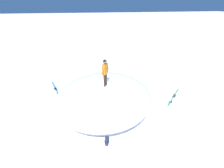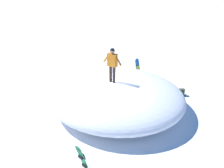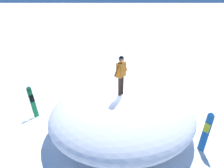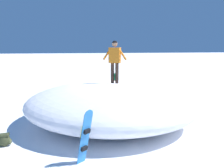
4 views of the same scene
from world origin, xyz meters
name	(u,v)px [view 3 (image 3 of 4)]	position (x,y,z in m)	size (l,w,h in m)	color
ground	(110,125)	(0.00, 0.00, 0.00)	(240.00, 240.00, 0.00)	white
snow_mound	(123,113)	(-0.27, -0.59, 0.84)	(7.12, 6.42, 1.69)	white
snowboarder_standing	(121,72)	(-0.10, -0.49, 2.76)	(0.93, 0.64, 1.77)	black
snowboard_primary_upright	(32,101)	(0.94, 3.94, 0.81)	(0.49, 0.53, 1.57)	#1E8C47
snowboard_secondary_upright	(206,131)	(-1.73, -3.85, 0.83)	(0.48, 0.50, 1.60)	#2672BF
backpack_far	(127,95)	(3.12, -1.01, 0.18)	(0.61, 0.36, 0.35)	#1E2333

